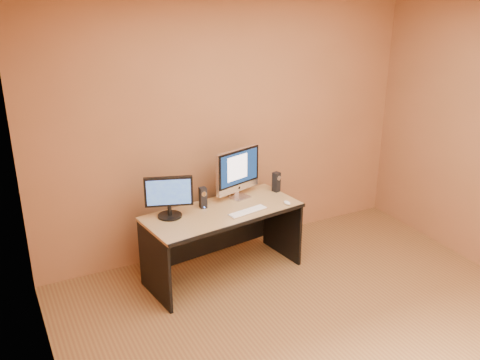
# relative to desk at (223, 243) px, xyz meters

# --- Properties ---
(floor) EXTENTS (4.00, 4.00, 0.00)m
(floor) POSITION_rel_desk_xyz_m (0.34, -1.43, -0.34)
(floor) COLOR brown
(floor) RESTS_ON ground
(walls) EXTENTS (4.00, 4.00, 2.60)m
(walls) POSITION_rel_desk_xyz_m (0.34, -1.43, 0.96)
(walls) COLOR #925D3B
(walls) RESTS_ON ground
(desk) EXTENTS (1.52, 0.82, 0.67)m
(desk) POSITION_rel_desk_xyz_m (0.00, 0.00, 0.00)
(desk) COLOR #A57E52
(desk) RESTS_ON ground
(imac) EXTENTS (0.55, 0.33, 0.50)m
(imac) POSITION_rel_desk_xyz_m (0.28, 0.20, 0.58)
(imac) COLOR silver
(imac) RESTS_ON desk
(second_monitor) EXTENTS (0.48, 0.35, 0.38)m
(second_monitor) POSITION_rel_desk_xyz_m (-0.48, 0.09, 0.53)
(second_monitor) COLOR black
(second_monitor) RESTS_ON desk
(speaker_left) EXTENTS (0.07, 0.07, 0.20)m
(speaker_left) POSITION_rel_desk_xyz_m (-0.13, 0.14, 0.44)
(speaker_left) COLOR black
(speaker_left) RESTS_ON desk
(speaker_right) EXTENTS (0.08, 0.08, 0.20)m
(speaker_right) POSITION_rel_desk_xyz_m (0.67, 0.18, 0.44)
(speaker_right) COLOR black
(speaker_right) RESTS_ON desk
(keyboard) EXTENTS (0.40, 0.17, 0.02)m
(keyboard) POSITION_rel_desk_xyz_m (0.19, -0.14, 0.34)
(keyboard) COLOR silver
(keyboard) RESTS_ON desk
(mouse) EXTENTS (0.05, 0.09, 0.03)m
(mouse) POSITION_rel_desk_xyz_m (0.60, -0.15, 0.35)
(mouse) COLOR silver
(mouse) RESTS_ON desk
(cable_a) EXTENTS (0.08, 0.19, 0.01)m
(cable_a) POSITION_rel_desk_xyz_m (0.26, 0.24, 0.34)
(cable_a) COLOR black
(cable_a) RESTS_ON desk
(cable_b) EXTENTS (0.04, 0.16, 0.01)m
(cable_b) POSITION_rel_desk_xyz_m (0.19, 0.28, 0.34)
(cable_b) COLOR black
(cable_b) RESTS_ON desk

